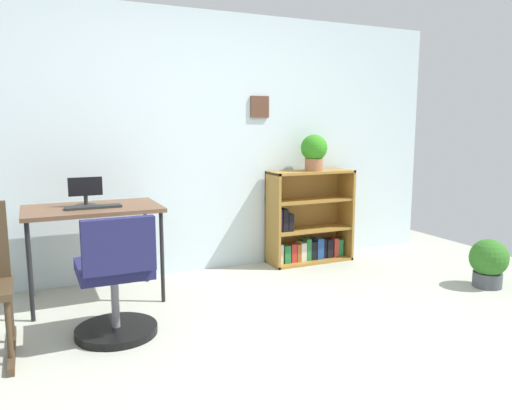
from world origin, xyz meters
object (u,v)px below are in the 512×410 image
potted_plant_on_shelf (314,151)px  potted_plant_floor (489,262)px  keyboard (93,207)px  desk (92,214)px  bookshelf_low (307,223)px  monitor (86,192)px  office_chair (116,286)px

potted_plant_on_shelf → potted_plant_floor: (0.92, -1.28, -0.88)m
keyboard → potted_plant_floor: bearing=-18.3°
desk → potted_plant_floor: (3.00, -1.06, -0.45)m
bookshelf_low → potted_plant_on_shelf: bearing=-55.9°
desk → monitor: bearing=125.6°
desk → keyboard: size_ratio=2.46×
keyboard → bookshelf_low: size_ratio=0.45×
desk → potted_plant_on_shelf: bearing=6.0°
monitor → potted_plant_floor: monitor is taller
bookshelf_low → potted_plant_floor: bearing=-54.2°
potted_plant_on_shelf → keyboard: bearing=-172.1°
keyboard → potted_plant_on_shelf: (2.07, 0.29, 0.36)m
monitor → keyboard: bearing=-73.3°
keyboard → potted_plant_floor: keyboard is taller
desk → potted_plant_floor: size_ratio=2.45×
monitor → potted_plant_floor: bearing=-20.1°
desk → office_chair: 0.86m
potted_plant_floor → desk: bearing=160.5°
keyboard → office_chair: bearing=-87.7°
monitor → bookshelf_low: (2.07, 0.22, -0.45)m
potted_plant_on_shelf → desk: bearing=-174.0°
bookshelf_low → potted_plant_on_shelf: (0.04, -0.05, 0.70)m
desk → bookshelf_low: (2.04, 0.27, -0.28)m
monitor → office_chair: 0.98m
office_chair → potted_plant_floor: (2.97, -0.26, -0.13)m
desk → monitor: (-0.04, 0.05, 0.17)m
bookshelf_low → potted_plant_on_shelf: potted_plant_on_shelf is taller
office_chair → bookshelf_low: (2.01, 1.07, 0.04)m
keyboard → office_chair: size_ratio=0.50×
office_chair → potted_plant_on_shelf: (2.04, 1.02, 0.75)m
office_chair → bookshelf_low: 2.28m
monitor → desk: bearing=-54.4°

